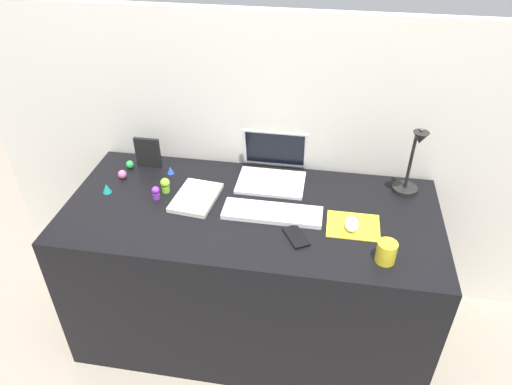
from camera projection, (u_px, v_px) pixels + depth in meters
ground_plane at (252, 324)px, 2.41m from camera, size 6.00×6.00×0.00m
back_wall at (265, 163)px, 2.31m from camera, size 2.78×0.05×1.45m
desk at (251, 273)px, 2.20m from camera, size 1.58×0.71×0.74m
laptop at (273, 167)px, 2.15m from camera, size 0.30×0.26×0.21m
keyboard at (272, 213)px, 1.95m from camera, size 0.41×0.13×0.02m
mousepad at (353, 226)px, 1.89m from camera, size 0.21×0.17×0.00m
mouse at (352, 224)px, 1.87m from camera, size 0.06×0.10×0.03m
cell_phone at (296, 237)px, 1.83m from camera, size 0.12×0.14×0.01m
desk_lamp at (412, 164)px, 1.98m from camera, size 0.11×0.17×0.35m
notebook_pad at (196, 197)px, 2.04m from camera, size 0.19×0.26×0.02m
picture_frame at (148, 153)px, 2.22m from camera, size 0.12×0.02×0.15m
coffee_mug at (386, 252)px, 1.71m from camera, size 0.07×0.07×0.08m
toy_figurine_blue at (170, 170)px, 2.20m from camera, size 0.03×0.03×0.04m
toy_figurine_pink at (122, 174)px, 2.16m from camera, size 0.04×0.04×0.04m
toy_figurine_lime at (165, 185)px, 2.07m from camera, size 0.04×0.04×0.07m
toy_figurine_purple at (156, 192)px, 2.03m from camera, size 0.03×0.03×0.06m
toy_figurine_green at (130, 165)px, 2.24m from camera, size 0.04×0.04×0.04m
toy_figurine_teal at (107, 188)px, 2.07m from camera, size 0.04×0.04×0.04m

